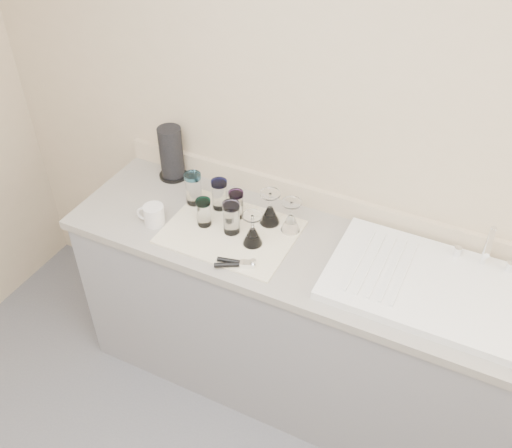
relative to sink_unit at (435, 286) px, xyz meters
The scene contains 15 objects.
room_envelope 1.47m from the sink_unit, 114.66° to the right, with size 3.54×3.50×2.52m.
counter_unit 0.72m from the sink_unit, behind, with size 2.06×0.62×0.90m.
sink_unit is the anchor object (origin of this frame).
dish_towel 0.87m from the sink_unit, behind, with size 0.55×0.42×0.01m, color white.
tumbler_teal 1.12m from the sink_unit, behind, with size 0.08×0.08×0.15m.
tumbler_cyan 0.99m from the sink_unit, behind, with size 0.07×0.07×0.14m.
tumbler_purple 0.89m from the sink_unit, behind, with size 0.07×0.07×0.13m.
tumbler_blue 0.99m from the sink_unit, behind, with size 0.07×0.07×0.13m.
tumbler_lavender 0.86m from the sink_unit, behind, with size 0.07×0.07×0.15m.
goblet_back_left 0.75m from the sink_unit, behind, with size 0.09×0.09×0.16m.
goblet_back_right 0.65m from the sink_unit, behind, with size 0.08×0.08×0.15m.
goblet_front_left 0.75m from the sink_unit, behind, with size 0.08×0.08×0.15m.
can_opener 0.78m from the sink_unit, 163.45° to the right, with size 0.16×0.10×0.02m.
white_mug 1.20m from the sink_unit, behind, with size 0.13×0.11×0.09m.
paper_towel_roll 1.34m from the sink_unit, behind, with size 0.14×0.14×0.26m.
Camera 1 is at (0.61, -0.47, 2.49)m, focal length 40.00 mm.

